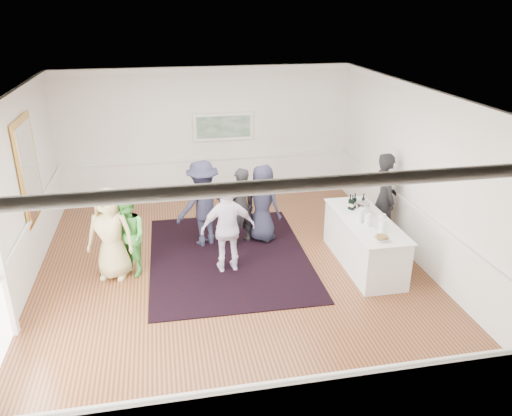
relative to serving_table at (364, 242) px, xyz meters
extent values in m
plane|color=brown|center=(-2.45, 0.07, -0.46)|extent=(8.00, 8.00, 0.00)
cube|color=white|center=(-2.45, 0.07, 2.74)|extent=(7.00, 8.00, 0.02)
cube|color=white|center=(-5.95, 0.07, 1.14)|extent=(0.02, 8.00, 3.20)
cube|color=white|center=(1.05, 0.07, 1.14)|extent=(0.02, 8.00, 3.20)
cube|color=white|center=(-2.45, 4.07, 1.14)|extent=(7.00, 0.02, 3.20)
cube|color=white|center=(-2.45, -3.93, 1.14)|extent=(7.00, 0.02, 3.20)
cube|color=gold|center=(-5.91, 1.37, 1.34)|extent=(0.04, 1.25, 1.85)
cube|color=white|center=(-5.88, 1.37, 1.34)|extent=(0.01, 1.05, 1.65)
cube|color=white|center=(-5.88, -1.01, 0.74)|extent=(0.10, 0.14, 2.40)
cube|color=white|center=(-2.05, 4.02, 1.32)|extent=(1.44, 0.05, 0.66)
cube|color=#225C36|center=(-2.05, 3.99, 1.32)|extent=(1.30, 0.01, 0.52)
cube|color=black|center=(-2.42, 0.76, -0.45)|extent=(3.05, 3.97, 0.02)
cube|color=white|center=(0.00, 0.00, -0.01)|extent=(0.80, 2.19, 0.90)
cube|color=white|center=(0.00, 0.00, 0.44)|extent=(0.86, 2.25, 0.02)
imported|color=black|center=(0.75, 0.86, 0.47)|extent=(0.51, 0.72, 1.87)
imported|color=tan|center=(-4.53, 0.43, 0.38)|extent=(0.93, 0.73, 1.68)
imported|color=#4EB849|center=(-4.25, 0.46, 0.28)|extent=(0.87, 0.91, 1.49)
imported|color=white|center=(-2.49, 0.26, 0.37)|extent=(0.99, 0.45, 1.66)
imported|color=#1F2033|center=(-2.82, 1.42, 0.42)|extent=(1.30, 1.04, 1.76)
imported|color=black|center=(-2.09, 1.33, 0.34)|extent=(0.68, 0.57, 1.59)
imported|color=#1F2033|center=(-1.62, 1.40, 0.34)|extent=(0.90, 0.92, 1.60)
cylinder|color=#69B340|center=(-0.08, -0.25, 0.57)|extent=(0.12, 0.12, 0.24)
cylinder|color=#CB3B4C|center=(0.15, -0.32, 0.57)|extent=(0.12, 0.12, 0.24)
cylinder|color=#72BC43|center=(-0.10, -0.01, 0.57)|extent=(0.12, 0.12, 0.24)
cylinder|color=beige|center=(0.06, -0.56, 0.57)|extent=(0.12, 0.12, 0.24)
cylinder|color=#E0424C|center=(-0.17, -0.10, 0.57)|extent=(0.12, 0.12, 0.24)
cylinder|color=silver|center=(0.01, 0.22, 0.57)|extent=(0.26, 0.26, 0.25)
imported|color=white|center=(-0.08, -0.85, 0.48)|extent=(0.25, 0.25, 0.06)
cylinder|color=olive|center=(-0.08, -0.85, 0.51)|extent=(0.19, 0.19, 0.04)
camera|label=1|loc=(-3.54, -7.73, 4.11)|focal=35.00mm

